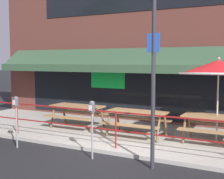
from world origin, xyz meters
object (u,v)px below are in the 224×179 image
Objects in this scene: picnic_table_centre at (137,116)px; patio_umbrella_right at (219,68)px; parking_meter_far at (92,112)px; street_sign_pole at (153,80)px; picnic_table_left at (77,110)px; parking_meter_near at (16,106)px; picnic_table_right at (216,122)px.

picnic_table_centre is 0.76× the size of patio_umbrella_right.
street_sign_pole is at bearing 1.37° from parking_meter_far.
picnic_table_centre is 2.31m from parking_meter_far.
patio_umbrella_right is 2.74m from street_sign_pole.
patio_umbrella_right reaches higher than parking_meter_far.
parking_meter_far is 1.73m from street_sign_pole.
picnic_table_centre is at bearing 121.13° from street_sign_pole.
picnic_table_left is 1.00× the size of picnic_table_centre.
patio_umbrella_right is 5.61m from parking_meter_near.
picnic_table_centre is 2.28m from picnic_table_right.
parking_meter_near is at bearing -177.69° from street_sign_pole.
patio_umbrella_right is 0.62× the size of street_sign_pole.
picnic_table_right is 3.53m from parking_meter_far.
picnic_table_left is at bearing -177.75° from patio_umbrella_right.
patio_umbrella_right is 1.67× the size of parking_meter_near.
street_sign_pole is (1.53, 0.04, 0.82)m from parking_meter_far.
street_sign_pole reaches higher than picnic_table_right.
picnic_table_left is 0.76× the size of patio_umbrella_right.
picnic_table_left is 1.27× the size of parking_meter_near.
parking_meter_far is at bearing -49.34° from picnic_table_left.
parking_meter_far is (-2.46, -2.61, -1.03)m from patio_umbrella_right.
street_sign_pole reaches higher than parking_meter_far.
picnic_table_centre is 2.73m from patio_umbrella_right.
parking_meter_far is at bearing 2.92° from parking_meter_near.
parking_meter_far is at bearing -178.63° from street_sign_pole.
picnic_table_centre is at bearing -173.93° from picnic_table_right.
parking_meter_near is at bearing -150.37° from patio_umbrella_right.
street_sign_pole is (-0.93, -2.46, 1.27)m from picnic_table_right.
picnic_table_left and picnic_table_right have the same top height.
picnic_table_right is (4.54, 0.07, 0.00)m from picnic_table_left.
patio_umbrella_right is at bearing 90.00° from picnic_table_right.
patio_umbrella_right reaches higher than picnic_table_centre.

